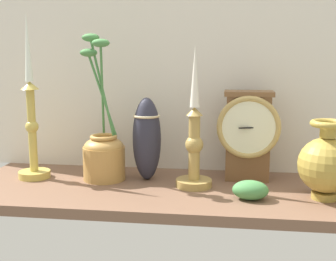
# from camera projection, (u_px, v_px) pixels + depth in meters

# --- Properties ---
(ground_plane) EXTENTS (1.00, 0.36, 0.02)m
(ground_plane) POSITION_uv_depth(u_px,v_px,m) (169.00, 192.00, 1.08)
(ground_plane) COLOR brown
(back_wall) EXTENTS (1.20, 0.02, 0.65)m
(back_wall) POSITION_uv_depth(u_px,v_px,m) (178.00, 52.00, 1.20)
(back_wall) COLOR silver
(back_wall) RESTS_ON ground_plane
(mantel_clock) EXTENTS (0.16, 0.09, 0.23)m
(mantel_clock) POSITION_uv_depth(u_px,v_px,m) (248.00, 134.00, 1.12)
(mantel_clock) COLOR brown
(mantel_clock) RESTS_ON ground_plane
(candlestick_tall_left) EXTENTS (0.09, 0.09, 0.34)m
(candlestick_tall_left) POSITION_uv_depth(u_px,v_px,m) (194.00, 143.00, 1.06)
(candlestick_tall_left) COLOR #AD8D49
(candlestick_tall_left) RESTS_ON ground_plane
(candlestick_tall_center) EXTENTS (0.08, 0.08, 0.42)m
(candlestick_tall_center) POSITION_uv_depth(u_px,v_px,m) (32.00, 125.00, 1.14)
(candlestick_tall_center) COLOR gold
(candlestick_tall_center) RESTS_ON ground_plane
(brass_vase_bulbous) EXTENTS (0.12, 0.12, 0.18)m
(brass_vase_bulbous) POSITION_uv_depth(u_px,v_px,m) (326.00, 163.00, 0.98)
(brass_vase_bulbous) COLOR #AE923B
(brass_vase_bulbous) RESTS_ON ground_plane
(brass_vase_jar) EXTENTS (0.11, 0.11, 0.37)m
(brass_vase_jar) POSITION_uv_depth(u_px,v_px,m) (104.00, 151.00, 1.13)
(brass_vase_jar) COLOR #BA8945
(brass_vase_jar) RESTS_ON ground_plane
(tall_ceramic_vase) EXTENTS (0.07, 0.07, 0.21)m
(tall_ceramic_vase) POSITION_uv_depth(u_px,v_px,m) (147.00, 138.00, 1.13)
(tall_ceramic_vase) COLOR #2A2A38
(tall_ceramic_vase) RESTS_ON ground_plane
(ivy_sprig) EXTENTS (0.08, 0.06, 0.04)m
(ivy_sprig) POSITION_uv_depth(u_px,v_px,m) (250.00, 190.00, 0.98)
(ivy_sprig) COLOR #478848
(ivy_sprig) RESTS_ON ground_plane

